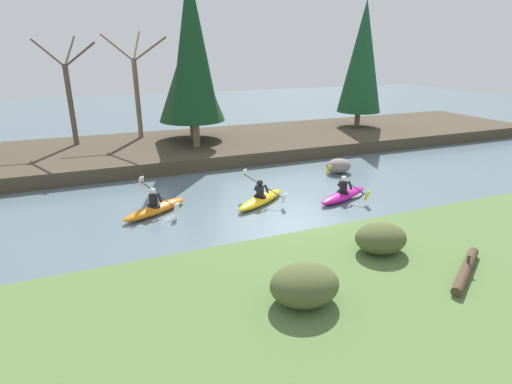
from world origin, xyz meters
The scene contains 15 objects.
ground_plane centered at (0.00, 0.00, 0.00)m, with size 90.00×90.00×0.00m, color slate.
riverbank_near centered at (0.00, -5.52, 0.25)m, with size 44.00×6.70×0.50m.
riverbank_far centered at (0.00, 10.57, 0.34)m, with size 44.00×8.04×0.68m.
conifer_tree_left centered at (-0.93, 9.15, 5.80)m, with size 2.63×2.63×8.91m.
conifer_tree_mid_left centered at (-0.58, 11.37, 4.23)m, with size 3.80×3.80×6.05m.
conifer_tree_centre centered at (10.85, 11.07, 5.19)m, with size 2.89×2.89×8.04m.
bare_tree_mid_upstream centered at (-7.00, 12.30, 3.37)m, with size 3.17×3.13×5.71m.
bare_tree_mid_downstream centered at (-3.43, 12.87, 3.52)m, with size 3.34×3.30×6.04m.
shrub_clump_nearest centered at (-2.23, -5.37, 0.92)m, with size 1.54×1.28×0.83m.
shrub_clump_second centered at (0.79, -4.11, 0.89)m, with size 1.43×1.19×0.78m.
kayaker_lead centered at (3.01, 0.77, 0.20)m, with size 2.74×2.00×1.20m.
kayaker_middle centered at (-0.33, 1.54, 0.22)m, with size 2.61×1.99×1.20m.
kayaker_trailing centered at (-4.27, 2.10, 0.22)m, with size 2.63×1.97×1.20m.
boulder_midstream centered at (4.76, 3.94, 0.35)m, with size 1.25×0.98×0.70m.
driftwood_log centered at (1.94, -5.88, 0.62)m, with size 2.10×1.45×0.44m.
Camera 1 is at (-5.96, -11.82, 5.67)m, focal length 28.00 mm.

